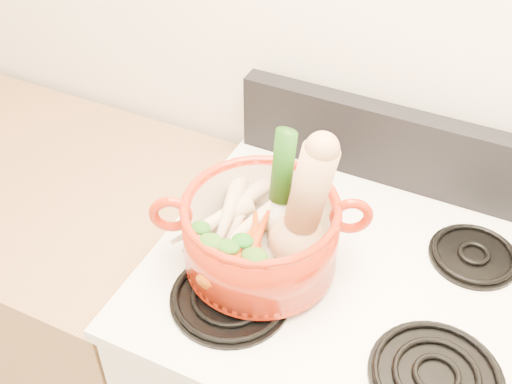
% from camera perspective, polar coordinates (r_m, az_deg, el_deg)
% --- Properties ---
extents(wall_back, '(3.50, 0.02, 2.60)m').
position_cam_1_polar(wall_back, '(1.32, 15.72, 13.79)').
color(wall_back, white).
rests_on(wall_back, floor).
extents(cooktop, '(0.78, 0.67, 0.03)m').
position_cam_1_polar(cooktop, '(1.26, 8.93, -7.68)').
color(cooktop, silver).
rests_on(cooktop, stove_body).
extents(control_backsplash, '(0.76, 0.05, 0.18)m').
position_cam_1_polar(control_backsplash, '(1.41, 13.34, 3.61)').
color(control_backsplash, black).
rests_on(control_backsplash, cooktop).
extents(burner_front_left, '(0.22, 0.22, 0.02)m').
position_cam_1_polar(burner_front_left, '(1.19, -2.28, -9.25)').
color(burner_front_left, black).
rests_on(burner_front_left, cooktop).
extents(burner_front_right, '(0.22, 0.22, 0.02)m').
position_cam_1_polar(burner_front_right, '(1.13, 15.74, -15.42)').
color(burner_front_right, black).
rests_on(burner_front_right, cooktop).
extents(burner_back_left, '(0.17, 0.17, 0.02)m').
position_cam_1_polar(burner_back_left, '(1.38, 3.49, -0.52)').
color(burner_back_left, black).
rests_on(burner_back_left, cooktop).
extents(burner_back_right, '(0.17, 0.17, 0.02)m').
position_cam_1_polar(burner_back_right, '(1.33, 18.80, -5.27)').
color(burner_back_right, black).
rests_on(burner_back_right, cooktop).
extents(dutch_oven, '(0.38, 0.38, 0.14)m').
position_cam_1_polar(dutch_oven, '(1.18, 0.42, -3.76)').
color(dutch_oven, '#A4200A').
rests_on(dutch_oven, burner_front_left).
extents(pot_handle_left, '(0.08, 0.05, 0.08)m').
position_cam_1_polar(pot_handle_left, '(1.16, -7.58, -1.97)').
color(pot_handle_left, '#A4200A').
rests_on(pot_handle_left, dutch_oven).
extents(pot_handle_right, '(0.08, 0.05, 0.08)m').
position_cam_1_polar(pot_handle_right, '(1.16, 8.46, -2.12)').
color(pot_handle_right, '#A4200A').
rests_on(pot_handle_right, dutch_oven).
extents(squash, '(0.17, 0.13, 0.28)m').
position_cam_1_polar(squash, '(1.11, 3.85, -1.07)').
color(squash, tan).
rests_on(squash, dutch_oven).
extents(leek, '(0.05, 0.08, 0.26)m').
position_cam_1_polar(leek, '(1.14, 2.13, 0.06)').
color(leek, silver).
rests_on(leek, dutch_oven).
extents(ginger, '(0.08, 0.06, 0.04)m').
position_cam_1_polar(ginger, '(1.24, 1.69, -2.49)').
color(ginger, tan).
rests_on(ginger, dutch_oven).
extents(parsnip_0, '(0.15, 0.25, 0.07)m').
position_cam_1_polar(parsnip_0, '(1.22, -1.02, -3.33)').
color(parsnip_0, beige).
rests_on(parsnip_0, dutch_oven).
extents(parsnip_1, '(0.09, 0.18, 0.05)m').
position_cam_1_polar(parsnip_1, '(1.23, -3.62, -2.67)').
color(parsnip_1, beige).
rests_on(parsnip_1, dutch_oven).
extents(parsnip_2, '(0.06, 0.19, 0.06)m').
position_cam_1_polar(parsnip_2, '(1.24, -1.30, -1.60)').
color(parsnip_2, beige).
rests_on(parsnip_2, dutch_oven).
extents(parsnip_3, '(0.13, 0.16, 0.05)m').
position_cam_1_polar(parsnip_3, '(1.22, -3.98, -2.56)').
color(parsnip_3, beige).
rests_on(parsnip_3, dutch_oven).
extents(parsnip_4, '(0.09, 0.19, 0.05)m').
position_cam_1_polar(parsnip_4, '(1.23, -1.79, -1.27)').
color(parsnip_4, beige).
rests_on(parsnip_4, dutch_oven).
extents(parsnip_5, '(0.09, 0.24, 0.06)m').
position_cam_1_polar(parsnip_5, '(1.22, -2.39, -1.54)').
color(parsnip_5, beige).
rests_on(parsnip_5, dutch_oven).
extents(carrot_0, '(0.08, 0.16, 0.04)m').
position_cam_1_polar(carrot_0, '(1.18, -1.70, -5.39)').
color(carrot_0, '#C13D09').
rests_on(carrot_0, dutch_oven).
extents(carrot_1, '(0.06, 0.17, 0.05)m').
position_cam_1_polar(carrot_1, '(1.17, -2.19, -5.58)').
color(carrot_1, '#CF540A').
rests_on(carrot_1, dutch_oven).
extents(carrot_2, '(0.11, 0.19, 0.05)m').
position_cam_1_polar(carrot_2, '(1.17, -0.08, -5.34)').
color(carrot_2, '#C8380A').
rests_on(carrot_2, dutch_oven).
extents(carrot_3, '(0.09, 0.12, 0.04)m').
position_cam_1_polar(carrot_3, '(1.17, -2.05, -4.87)').
color(carrot_3, '#B95209').
rests_on(carrot_3, dutch_oven).
extents(carrot_4, '(0.05, 0.15, 0.04)m').
position_cam_1_polar(carrot_4, '(1.17, 0.05, -4.31)').
color(carrot_4, red).
rests_on(carrot_4, dutch_oven).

